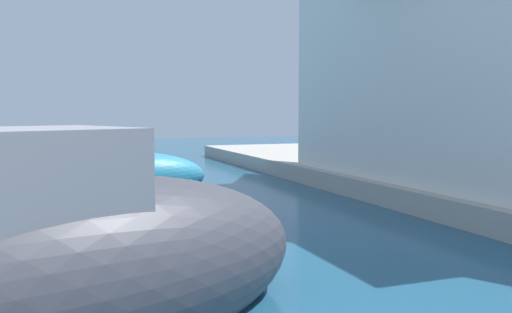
% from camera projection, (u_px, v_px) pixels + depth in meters
% --- Properties ---
extents(moored_boat_0, '(4.93, 2.30, 1.45)m').
position_uv_depth(moored_boat_0, '(120.00, 180.00, 14.29)').
color(moored_boat_0, teal).
rests_on(moored_boat_0, ground).
extents(moored_boat_3, '(6.15, 4.33, 2.49)m').
position_uv_depth(moored_boat_3, '(63.00, 273.00, 5.22)').
color(moored_boat_3, '#3F3F47').
rests_on(moored_boat_3, ground).
extents(waterfront_building_main, '(5.63, 10.47, 6.45)m').
position_uv_depth(waterfront_building_main, '(480.00, 47.00, 13.56)').
color(waterfront_building_main, white).
rests_on(waterfront_building_main, quay_promenade).
extents(quayside_tree, '(2.53, 2.53, 4.09)m').
position_uv_depth(quayside_tree, '(504.00, 69.00, 14.63)').
color(quayside_tree, brown).
rests_on(quayside_tree, quay_promenade).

